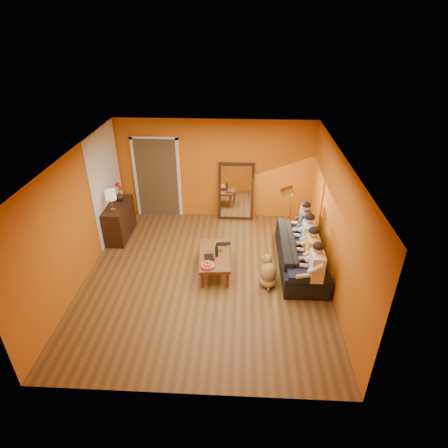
# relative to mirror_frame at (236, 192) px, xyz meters

# --- Properties ---
(room_shell) EXTENTS (5.00, 5.50, 2.60)m
(room_shell) POSITION_rel_mirror_frame_xyz_m (-0.55, -2.26, 0.54)
(room_shell) COLOR brown
(room_shell) RESTS_ON ground
(white_accent) EXTENTS (0.02, 1.90, 2.58)m
(white_accent) POSITION_rel_mirror_frame_xyz_m (-3.04, -0.88, 0.54)
(white_accent) COLOR white
(white_accent) RESTS_ON wall_left
(doorway_recess) EXTENTS (1.06, 0.30, 2.10)m
(doorway_recess) POSITION_rel_mirror_frame_xyz_m (-2.05, 0.20, 0.29)
(doorway_recess) COLOR #3F2D19
(doorway_recess) RESTS_ON floor
(door_jamb_left) EXTENTS (0.08, 0.06, 2.20)m
(door_jamb_left) POSITION_rel_mirror_frame_xyz_m (-2.62, 0.08, 0.29)
(door_jamb_left) COLOR white
(door_jamb_left) RESTS_ON wall_back
(door_jamb_right) EXTENTS (0.08, 0.06, 2.20)m
(door_jamb_right) POSITION_rel_mirror_frame_xyz_m (-1.48, 0.08, 0.29)
(door_jamb_right) COLOR white
(door_jamb_right) RESTS_ON wall_back
(door_header) EXTENTS (1.22, 0.06, 0.08)m
(door_header) POSITION_rel_mirror_frame_xyz_m (-2.05, 0.08, 1.36)
(door_header) COLOR white
(door_header) RESTS_ON wall_back
(mirror_frame) EXTENTS (0.92, 0.27, 1.51)m
(mirror_frame) POSITION_rel_mirror_frame_xyz_m (0.00, 0.00, 0.00)
(mirror_frame) COLOR #312010
(mirror_frame) RESTS_ON floor
(mirror_glass) EXTENTS (0.78, 0.21, 1.35)m
(mirror_glass) POSITION_rel_mirror_frame_xyz_m (0.00, -0.04, 0.00)
(mirror_glass) COLOR white
(mirror_glass) RESTS_ON mirror_frame
(sideboard) EXTENTS (0.44, 1.18, 0.85)m
(sideboard) POSITION_rel_mirror_frame_xyz_m (-2.79, -1.08, -0.34)
(sideboard) COLOR #312010
(sideboard) RESTS_ON floor
(table_lamp) EXTENTS (0.24, 0.24, 0.51)m
(table_lamp) POSITION_rel_mirror_frame_xyz_m (-2.79, -1.38, 0.34)
(table_lamp) COLOR beige
(table_lamp) RESTS_ON sideboard
(sofa) EXTENTS (2.32, 0.91, 0.68)m
(sofa) POSITION_rel_mirror_frame_xyz_m (1.45, -2.11, -0.42)
(sofa) COLOR black
(sofa) RESTS_ON floor
(coffee_table) EXTENTS (0.73, 1.27, 0.42)m
(coffee_table) POSITION_rel_mirror_frame_xyz_m (-0.39, -2.40, -0.55)
(coffee_table) COLOR brown
(coffee_table) RESTS_ON floor
(floor_lamp) EXTENTS (0.32, 0.26, 1.44)m
(floor_lamp) POSITION_rel_mirror_frame_xyz_m (1.27, -1.25, -0.04)
(floor_lamp) COLOR #B88535
(floor_lamp) RESTS_ON floor
(dog) EXTENTS (0.45, 0.60, 0.63)m
(dog) POSITION_rel_mirror_frame_xyz_m (0.72, -2.77, -0.44)
(dog) COLOR #A9874C
(dog) RESTS_ON floor
(person_far_left) EXTENTS (0.70, 0.44, 1.22)m
(person_far_left) POSITION_rel_mirror_frame_xyz_m (1.58, -3.11, -0.15)
(person_far_left) COLOR silver
(person_far_left) RESTS_ON sofa
(person_mid_left) EXTENTS (0.70, 0.44, 1.22)m
(person_mid_left) POSITION_rel_mirror_frame_xyz_m (1.58, -2.56, -0.15)
(person_mid_left) COLOR gold
(person_mid_left) RESTS_ON sofa
(person_mid_right) EXTENTS (0.70, 0.44, 1.22)m
(person_mid_right) POSITION_rel_mirror_frame_xyz_m (1.58, -2.01, -0.15)
(person_mid_right) COLOR #8AB0D5
(person_mid_right) RESTS_ON sofa
(person_far_right) EXTENTS (0.70, 0.44, 1.22)m
(person_far_right) POSITION_rel_mirror_frame_xyz_m (1.58, -1.46, -0.15)
(person_far_right) COLOR #2F3034
(person_far_right) RESTS_ON sofa
(fruit_bowl) EXTENTS (0.26, 0.26, 0.16)m
(fruit_bowl) POSITION_rel_mirror_frame_xyz_m (-0.49, -2.85, -0.26)
(fruit_bowl) COLOR #E35084
(fruit_bowl) RESTS_ON coffee_table
(wine_bottle) EXTENTS (0.07, 0.07, 0.31)m
(wine_bottle) POSITION_rel_mirror_frame_xyz_m (-0.34, -2.45, -0.18)
(wine_bottle) COLOR black
(wine_bottle) RESTS_ON coffee_table
(tumbler) EXTENTS (0.10, 0.10, 0.09)m
(tumbler) POSITION_rel_mirror_frame_xyz_m (-0.27, -2.28, -0.30)
(tumbler) COLOR #B27F3F
(tumbler) RESTS_ON coffee_table
(laptop) EXTENTS (0.32, 0.22, 0.02)m
(laptop) POSITION_rel_mirror_frame_xyz_m (-0.21, -2.05, -0.33)
(laptop) COLOR black
(laptop) RESTS_ON coffee_table
(book_lower) EXTENTS (0.21, 0.26, 0.02)m
(book_lower) POSITION_rel_mirror_frame_xyz_m (-0.57, -2.60, -0.33)
(book_lower) COLOR #312010
(book_lower) RESTS_ON coffee_table
(book_mid) EXTENTS (0.22, 0.28, 0.02)m
(book_mid) POSITION_rel_mirror_frame_xyz_m (-0.56, -2.59, -0.31)
(book_mid) COLOR #AB1318
(book_mid) RESTS_ON book_lower
(book_upper) EXTENTS (0.24, 0.28, 0.02)m
(book_upper) POSITION_rel_mirror_frame_xyz_m (-0.57, -2.61, -0.29)
(book_upper) COLOR black
(book_upper) RESTS_ON book_mid
(vase) EXTENTS (0.20, 0.20, 0.21)m
(vase) POSITION_rel_mirror_frame_xyz_m (-2.79, -0.83, 0.19)
(vase) COLOR #312010
(vase) RESTS_ON sideboard
(flowers) EXTENTS (0.17, 0.17, 0.48)m
(flowers) POSITION_rel_mirror_frame_xyz_m (-2.79, -0.83, 0.45)
(flowers) COLOR #AB1318
(flowers) RESTS_ON vase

